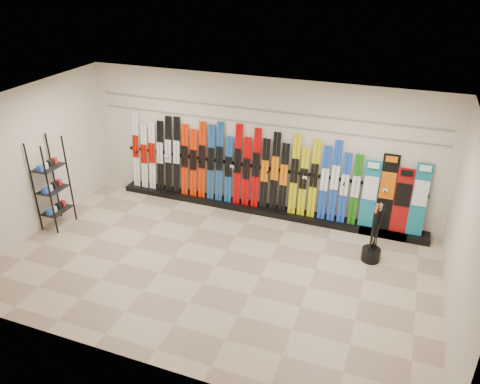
% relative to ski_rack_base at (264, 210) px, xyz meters
% --- Properties ---
extents(floor, '(8.00, 8.00, 0.00)m').
position_rel_ski_rack_base_xyz_m(floor, '(-0.22, -2.28, -0.06)').
color(floor, '#9E856D').
rests_on(floor, ground).
extents(back_wall, '(8.00, 0.00, 8.00)m').
position_rel_ski_rack_base_xyz_m(back_wall, '(-0.22, 0.22, 1.44)').
color(back_wall, beige).
rests_on(back_wall, floor).
extents(left_wall, '(0.00, 5.00, 5.00)m').
position_rel_ski_rack_base_xyz_m(left_wall, '(-4.22, -2.28, 1.44)').
color(left_wall, beige).
rests_on(left_wall, floor).
extents(right_wall, '(0.00, 5.00, 5.00)m').
position_rel_ski_rack_base_xyz_m(right_wall, '(3.78, -2.28, 1.44)').
color(right_wall, beige).
rests_on(right_wall, floor).
extents(ceiling, '(8.00, 8.00, 0.00)m').
position_rel_ski_rack_base_xyz_m(ceiling, '(-0.22, -2.28, 2.94)').
color(ceiling, silver).
rests_on(ceiling, back_wall).
extents(ski_rack_base, '(8.00, 0.40, 0.12)m').
position_rel_ski_rack_base_xyz_m(ski_rack_base, '(0.00, 0.00, 0.00)').
color(ski_rack_base, black).
rests_on(ski_rack_base, floor).
extents(skis, '(5.38, 0.25, 1.84)m').
position_rel_ski_rack_base_xyz_m(skis, '(-0.71, 0.06, 0.90)').
color(skis, silver).
rests_on(skis, ski_rack_base).
extents(snowboards, '(1.28, 0.25, 1.59)m').
position_rel_ski_rack_base_xyz_m(snowboards, '(2.70, 0.07, 0.79)').
color(snowboards, '#14728C').
rests_on(snowboards, ski_rack_base).
extents(accessory_rack, '(0.40, 0.60, 1.95)m').
position_rel_ski_rack_base_xyz_m(accessory_rack, '(-3.97, -2.08, 0.92)').
color(accessory_rack, black).
rests_on(accessory_rack, floor).
extents(pole_bin, '(0.35, 0.35, 0.25)m').
position_rel_ski_rack_base_xyz_m(pole_bin, '(2.47, -1.06, 0.07)').
color(pole_bin, black).
rests_on(pole_bin, floor).
extents(ski_poles, '(0.20, 0.26, 1.18)m').
position_rel_ski_rack_base_xyz_m(ski_poles, '(2.48, -1.05, 0.55)').
color(ski_poles, black).
rests_on(ski_poles, pole_bin).
extents(slatwall_rail_0, '(7.60, 0.02, 0.03)m').
position_rel_ski_rack_base_xyz_m(slatwall_rail_0, '(-0.22, 0.20, 1.94)').
color(slatwall_rail_0, gray).
rests_on(slatwall_rail_0, back_wall).
extents(slatwall_rail_1, '(7.60, 0.02, 0.03)m').
position_rel_ski_rack_base_xyz_m(slatwall_rail_1, '(-0.22, 0.20, 2.24)').
color(slatwall_rail_1, gray).
rests_on(slatwall_rail_1, back_wall).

